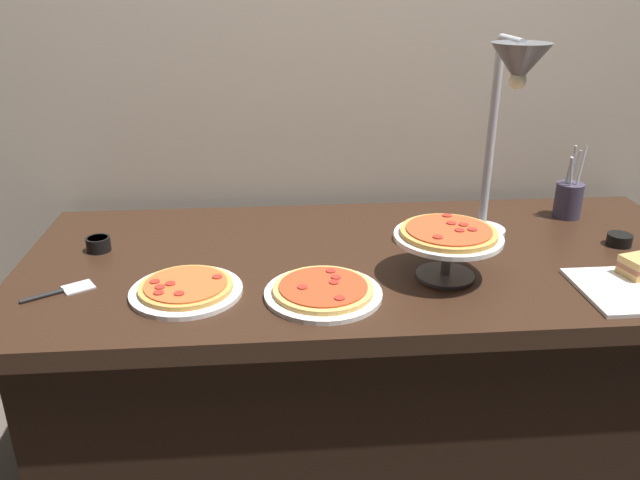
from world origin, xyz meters
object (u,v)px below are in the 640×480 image
Objects in this scene: sauce_cup_far at (619,239)px; utensil_holder at (569,199)px; pizza_plate_center at (186,289)px; sauce_cup_near at (98,244)px; heat_lamp at (513,88)px; pizza_plate_front at (323,291)px; pizza_plate_raised_stand at (448,239)px; serving_spatula at (61,292)px.

utensil_holder is (-0.05, 0.23, 0.04)m from sauce_cup_far.
sauce_cup_near is (-0.27, 0.28, 0.01)m from pizza_plate_center.
heat_lamp reaches higher than utensil_holder.
sauce_cup_far is at bearing 15.32° from pizza_plate_front.
utensil_holder is (0.31, 0.22, -0.38)m from heat_lamp.
sauce_cup_far is at bearing -3.22° from sauce_cup_near.
pizza_plate_raised_stand is 0.95m from sauce_cup_near.
heat_lamp is 8.27× the size of sauce_cup_far.
serving_spatula is (-1.44, -0.40, -0.06)m from utensil_holder.
pizza_plate_front reaches higher than serving_spatula.
utensil_holder reaches higher than sauce_cup_far.
sauce_cup_near is at bearing -173.94° from utensil_holder.
sauce_cup_near is 1.46m from sauce_cup_far.
sauce_cup_near is at bearing 151.93° from pizza_plate_front.
pizza_plate_center is at bearing -165.76° from heat_lamp.
heat_lamp is at bearing 9.07° from serving_spatula.
sauce_cup_near reaches higher than sauce_cup_far.
sauce_cup_far is (0.86, 0.24, 0.01)m from pizza_plate_front.
serving_spatula is at bearing 173.68° from pizza_plate_front.
utensil_holder is 1.50m from serving_spatula.
utensil_holder is at bearing 38.08° from pizza_plate_raised_stand.
utensil_holder reaches higher than sauce_cup_near.
sauce_cup_near reaches higher than serving_spatula.
pizza_plate_raised_stand is 0.57m from sauce_cup_far.
pizza_plate_raised_stand is at bearing -163.90° from sauce_cup_far.
utensil_holder reaches higher than pizza_plate_center.
pizza_plate_raised_stand is 1.16× the size of utensil_holder.
pizza_plate_raised_stand is at bearing 13.98° from pizza_plate_front.
heat_lamp reaches higher than serving_spatula.
sauce_cup_near is 0.96× the size of sauce_cup_far.
sauce_cup_far reaches higher than pizza_plate_front.
heat_lamp reaches higher than pizza_plate_front.
sauce_cup_far reaches higher than pizza_plate_center.
serving_spatula is at bearing -164.56° from utensil_holder.
serving_spatula is at bearing -173.62° from sauce_cup_far.
heat_lamp is at bearing -3.52° from sauce_cup_near.
pizza_plate_raised_stand is (0.64, 0.04, 0.09)m from pizza_plate_center.
serving_spatula is at bearing -179.43° from pizza_plate_raised_stand.
pizza_plate_center is 1.21m from sauce_cup_far.
utensil_holder reaches higher than serving_spatula.
sauce_cup_far is (1.46, -0.08, -0.00)m from sauce_cup_near.
sauce_cup_far is (1.19, 0.20, 0.01)m from pizza_plate_center.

